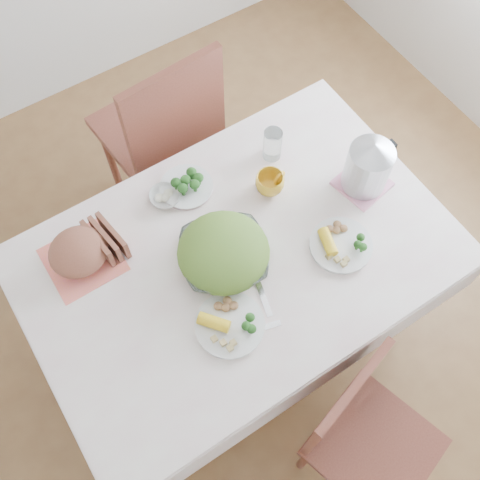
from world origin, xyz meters
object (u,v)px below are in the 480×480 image
chair_far (157,135)px  electric_kettle (368,166)px  dinner_plate_left (230,325)px  dinner_plate_right (341,245)px  chair_near (377,445)px  dining_table (239,295)px  yellow_mug (270,183)px  salad_bowl (224,256)px

chair_far → electric_kettle: (0.46, -0.86, 0.42)m
dinner_plate_left → dinner_plate_right: (0.49, 0.04, 0.00)m
dinner_plate_left → dinner_plate_right: same height
chair_near → dinner_plate_right: chair_near is taller
dining_table → chair_near: bearing=-84.0°
dining_table → chair_far: bearing=83.4°
chair_near → chair_far: (0.02, 1.62, 0.00)m
chair_far → yellow_mug: (0.15, -0.68, 0.34)m
chair_far → salad_bowl: 0.92m
chair_near → electric_kettle: (0.47, 0.77, 0.42)m
chair_far → yellow_mug: size_ratio=9.67×
salad_bowl → dinner_plate_left: size_ratio=1.28×
dinner_plate_left → chair_far: bearing=75.9°
dinner_plate_right → electric_kettle: 0.30m
chair_near → salad_bowl: (-0.14, 0.78, 0.33)m
chair_near → yellow_mug: bearing=63.9°
yellow_mug → salad_bowl: bearing=-152.4°
salad_bowl → electric_kettle: bearing=-1.5°
chair_near → dinner_plate_right: (0.24, 0.60, 0.31)m
chair_near → salad_bowl: bearing=83.7°
salad_bowl → dining_table: bearing=-9.1°
salad_bowl → dinner_plate_left: 0.25m
dining_table → dinner_plate_left: bearing=-129.0°
dining_table → electric_kettle: (0.55, -0.01, 0.51)m
chair_near → dinner_plate_left: bearing=97.6°
dining_table → chair_near: (0.08, -0.77, 0.09)m
yellow_mug → dinner_plate_right: bearing=-77.2°
dinner_plate_left → electric_kettle: size_ratio=1.01×
dining_table → chair_far: (0.10, 0.85, 0.09)m
chair_far → salad_bowl: size_ratio=3.48×
dining_table → salad_bowl: bearing=170.9°
dining_table → electric_kettle: 0.75m
chair_far → dinner_plate_left: bearing=71.5°
dining_table → dinner_plate_left: dinner_plate_left is taller
electric_kettle → dinner_plate_left: bearing=-142.0°
salad_bowl → dinner_plate_left: bearing=-117.6°
chair_near → dining_table: bearing=79.8°
chair_near → dinner_plate_left: size_ratio=3.73×
dining_table → chair_far: 0.86m
chair_near → chair_far: size_ratio=0.84×
dining_table → yellow_mug: (0.25, 0.17, 0.43)m
salad_bowl → dinner_plate_right: bearing=-25.6°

